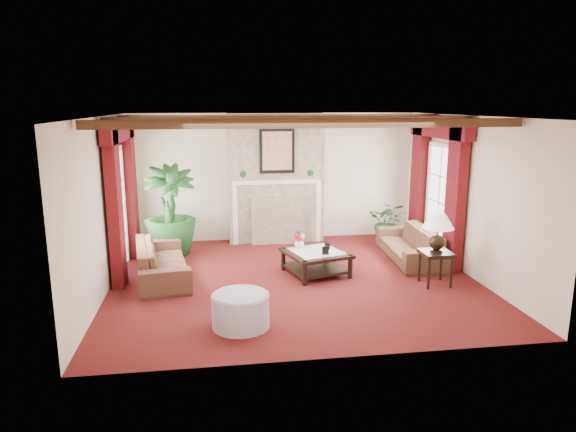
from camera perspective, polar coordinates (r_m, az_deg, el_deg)
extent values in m
plane|color=#440E0C|center=(8.69, 0.76, -7.07)|extent=(6.00, 6.00, 0.00)
plane|color=white|center=(8.19, 0.81, 11.03)|extent=(6.00, 6.00, 0.00)
cube|color=beige|center=(11.02, -1.49, 4.34)|extent=(6.00, 0.02, 2.70)
cube|color=beige|center=(8.41, -19.85, 1.05)|extent=(0.02, 5.50, 2.70)
cube|color=beige|center=(9.29, 19.39, 2.11)|extent=(0.02, 5.50, 2.70)
imported|color=#360E16|center=(8.94, -13.87, -4.17)|extent=(2.24, 1.21, 0.81)
imported|color=#360E16|center=(9.96, 13.43, -2.48)|extent=(2.10, 0.84, 0.79)
imported|color=black|center=(10.22, -12.89, -1.52)|extent=(1.68, 2.15, 0.98)
imported|color=black|center=(11.06, 11.07, -1.15)|extent=(1.52, 1.54, 0.69)
cylinder|color=#A7A2B8|center=(6.91, -5.28, -10.43)|extent=(0.76, 0.76, 0.44)
imported|color=silver|center=(9.06, 1.26, -3.02)|extent=(0.22, 0.22, 0.17)
imported|color=black|center=(8.70, 5.00, -3.39)|extent=(0.21, 0.19, 0.26)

